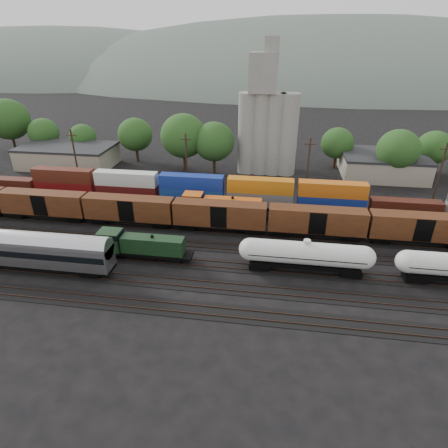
# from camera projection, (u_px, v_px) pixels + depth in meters

# --- Properties ---
(ground) EXTENTS (600.00, 600.00, 0.00)m
(ground) POSITION_uv_depth(u_px,v_px,m) (231.00, 248.00, 57.28)
(ground) COLOR black
(tracks) EXTENTS (180.00, 33.20, 0.20)m
(tracks) POSITION_uv_depth(u_px,v_px,m) (231.00, 248.00, 57.26)
(tracks) COLOR black
(tracks) RESTS_ON ground
(green_locomotive) EXTENTS (14.98, 2.64, 3.96)m
(green_locomotive) POSITION_uv_depth(u_px,v_px,m) (135.00, 245.00, 53.56)
(green_locomotive) COLOR black
(green_locomotive) RESTS_ON ground
(tank_car_a) EXTENTS (18.09, 3.24, 4.74)m
(tank_car_a) POSITION_uv_depth(u_px,v_px,m) (306.00, 255.00, 50.20)
(tank_car_a) COLOR silver
(tank_car_a) RESTS_ON ground
(passenger_coach) EXTENTS (25.15, 3.10, 5.71)m
(passenger_coach) POSITION_uv_depth(u_px,v_px,m) (22.00, 248.00, 50.43)
(passenger_coach) COLOR silver
(passenger_coach) RESTS_ON ground
(orange_locomotive) EXTENTS (16.67, 2.78, 4.17)m
(orange_locomotive) POSITION_uv_depth(u_px,v_px,m) (216.00, 206.00, 65.53)
(orange_locomotive) COLOR black
(orange_locomotive) RESTS_ON ground
(boxcar_string) EXTENTS (153.60, 2.90, 4.20)m
(boxcar_string) POSITION_uv_depth(u_px,v_px,m) (268.00, 218.00, 59.60)
(boxcar_string) COLOR black
(boxcar_string) RESTS_ON ground
(container_wall) EXTENTS (160.00, 2.60, 5.80)m
(container_wall) POSITION_uv_depth(u_px,v_px,m) (211.00, 192.00, 70.00)
(container_wall) COLOR black
(container_wall) RESTS_ON ground
(grain_silo) EXTENTS (13.40, 5.00, 29.00)m
(grain_silo) POSITION_uv_depth(u_px,v_px,m) (267.00, 124.00, 83.52)
(grain_silo) COLOR gray
(grain_silo) RESTS_ON ground
(industrial_sheds) EXTENTS (119.38, 17.26, 5.10)m
(industrial_sheds) POSITION_uv_depth(u_px,v_px,m) (279.00, 164.00, 86.36)
(industrial_sheds) COLOR #9E937F
(industrial_sheds) RESTS_ON ground
(tree_band) EXTENTS (164.08, 19.89, 14.25)m
(tree_band) POSITION_uv_depth(u_px,v_px,m) (244.00, 137.00, 88.46)
(tree_band) COLOR black
(tree_band) RESTS_ON ground
(utility_poles) EXTENTS (122.20, 0.36, 12.00)m
(utility_poles) POSITION_uv_depth(u_px,v_px,m) (246.00, 165.00, 73.88)
(utility_poles) COLOR black
(utility_poles) RESTS_ON ground
(distant_hills) EXTENTS (860.00, 286.00, 130.00)m
(distant_hills) POSITION_uv_depth(u_px,v_px,m) (304.00, 106.00, 292.84)
(distant_hills) COLOR #59665B
(distant_hills) RESTS_ON ground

